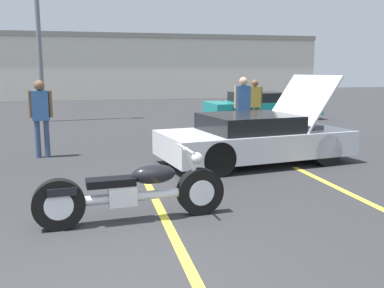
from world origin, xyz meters
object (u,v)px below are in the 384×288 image
Objects in this scene: show_car_hood_open at (256,138)px; spectator_by_show_car at (243,103)px; parked_car_right_row at (261,106)px; motorcycle at (133,192)px; spectator_near_motorcycle at (41,112)px; spectator_midground at (254,101)px; light_pole at (40,17)px.

show_car_hood_open reaches higher than spectator_by_show_car.
motorcycle is at bearing -122.11° from parked_car_right_row.
show_car_hood_open is 2.38× the size of spectator_by_show_car.
spectator_near_motorcycle reaches higher than parked_car_right_row.
parked_car_right_row is 9.95m from spectator_near_motorcycle.
spectator_by_show_car is at bearing 67.08° from show_car_hood_open.
spectator_near_motorcycle is (-4.54, 1.64, 0.51)m from show_car_hood_open.
spectator_midground reaches higher than parked_car_right_row.
light_pole is at bearing 169.99° from parked_car_right_row.
parked_car_right_row is at bearing 62.49° from spectator_by_show_car.
motorcycle is 8.55m from spectator_midground.
spectator_midground is at bearing -34.86° from light_pole.
show_car_hood_open is at bearing -104.21° from spectator_by_show_car.
show_car_hood_open is 2.94m from spectator_by_show_car.
spectator_by_show_car is (5.25, 1.17, 0.02)m from spectator_near_motorcycle.
motorcycle is (2.27, -11.97, -3.53)m from light_pole.
spectator_near_motorcycle is (-1.62, 4.70, 0.65)m from motorcycle.
spectator_near_motorcycle is (0.65, -7.27, -2.88)m from light_pole.
light_pole is at bearing 95.09° from spectator_near_motorcycle.
light_pole is 1.56× the size of parked_car_right_row.
light_pole is 8.96m from spectator_by_show_car.
spectator_by_show_car is at bearing 53.24° from motorcycle.
spectator_by_show_car reaches higher than parked_car_right_row.
light_pole reaches higher than parked_car_right_row.
spectator_midground is at bearing 57.52° from spectator_by_show_car.
show_car_hood_open is 4.86m from spectator_near_motorcycle.
light_pole is 2.81× the size of motorcycle.
spectator_midground is (4.51, 7.24, 0.60)m from motorcycle.
light_pole reaches higher than spectator_near_motorcycle.
spectator_by_show_car is at bearing -122.48° from spectator_midground.
motorcycle is 6.93m from spectator_by_show_car.
spectator_midground is (0.88, 1.38, -0.07)m from spectator_by_show_car.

